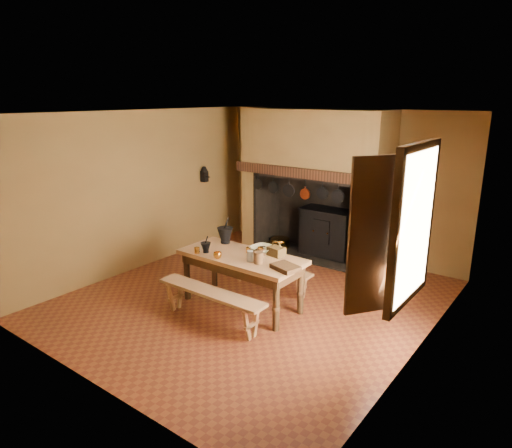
{
  "coord_description": "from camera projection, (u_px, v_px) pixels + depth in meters",
  "views": [
    {
      "loc": [
        3.92,
        -5.14,
        3.04
      ],
      "look_at": [
        -0.17,
        0.3,
        1.11
      ],
      "focal_mm": 32.0,
      "sensor_mm": 36.0,
      "label": 1
    }
  ],
  "objects": [
    {
      "name": "hearth_pans",
      "position": [
        278.0,
        244.0,
        9.33
      ],
      "size": [
        0.51,
        0.62,
        0.2
      ],
      "color": "gold",
      "rests_on": "floor"
    },
    {
      "name": "bench_back",
      "position": [
        270.0,
        272.0,
        7.3
      ],
      "size": [
        1.47,
        0.26,
        0.41
      ],
      "color": "#A2774A",
      "rests_on": "floor"
    },
    {
      "name": "back_wall",
      "position": [
        339.0,
        183.0,
        8.78
      ],
      "size": [
        5.0,
        0.02,
        2.8
      ],
      "primitive_type": "cube",
      "color": "olive",
      "rests_on": "floor"
    },
    {
      "name": "work_table",
      "position": [
        242.0,
        263.0,
        6.65
      ],
      "size": [
        1.86,
        0.83,
        0.81
      ],
      "color": "#A2774A",
      "rests_on": "floor"
    },
    {
      "name": "wicker_basket",
      "position": [
        276.0,
        251.0,
        6.56
      ],
      "size": [
        0.26,
        0.21,
        0.23
      ],
      "rotation": [
        0.0,
        0.0,
        -0.18
      ],
      "color": "#4A3316",
      "rests_on": "work_table"
    },
    {
      "name": "brass_cup",
      "position": [
        218.0,
        255.0,
        6.45
      ],
      "size": [
        0.15,
        0.15,
        0.09
      ],
      "primitive_type": "imported",
      "rotation": [
        0.0,
        0.0,
        -0.37
      ],
      "color": "gold",
      "rests_on": "work_table"
    },
    {
      "name": "chimney_breast",
      "position": [
        315.0,
        163.0,
        8.5
      ],
      "size": [
        2.95,
        0.96,
        2.8
      ],
      "color": "olive",
      "rests_on": "floor"
    },
    {
      "name": "wooden_tray",
      "position": [
        286.0,
        267.0,
        6.04
      ],
      "size": [
        0.42,
        0.35,
        0.06
      ],
      "primitive_type": "cube",
      "rotation": [
        0.0,
        0.0,
        -0.28
      ],
      "color": "#381F12",
      "rests_on": "work_table"
    },
    {
      "name": "wall_right",
      "position": [
        426.0,
        244.0,
        5.22
      ],
      "size": [
        0.02,
        5.5,
        2.8
      ],
      "primitive_type": "cube",
      "color": "olive",
      "rests_on": "floor"
    },
    {
      "name": "iron_range",
      "position": [
        328.0,
        232.0,
        8.82
      ],
      "size": [
        1.12,
        0.55,
        1.6
      ],
      "color": "black",
      "rests_on": "floor"
    },
    {
      "name": "brass_mug_a",
      "position": [
        197.0,
        250.0,
        6.67
      ],
      "size": [
        0.1,
        0.1,
        0.09
      ],
      "primitive_type": "cylinder",
      "rotation": [
        0.0,
        0.0,
        -0.4
      ],
      "color": "gold",
      "rests_on": "work_table"
    },
    {
      "name": "coffee_grinder",
      "position": [
        260.0,
        252.0,
        6.56
      ],
      "size": [
        0.14,
        0.1,
        0.16
      ],
      "rotation": [
        0.0,
        0.0,
        0.0
      ],
      "color": "#381F12",
      "rests_on": "work_table"
    },
    {
      "name": "onion_string",
      "position": [
        367.0,
        203.0,
        7.48
      ],
      "size": [
        0.12,
        0.1,
        0.46
      ],
      "primitive_type": null,
      "color": "#92541A",
      "rests_on": "chimney_breast"
    },
    {
      "name": "mixing_bowl",
      "position": [
        263.0,
        249.0,
        6.71
      ],
      "size": [
        0.39,
        0.39,
        0.09
      ],
      "primitive_type": "imported",
      "rotation": [
        0.0,
        0.0,
        -0.1
      ],
      "color": "beige",
      "rests_on": "work_table"
    },
    {
      "name": "hanging_pans",
      "position": [
        298.0,
        191.0,
        8.26
      ],
      "size": [
        1.92,
        0.29,
        0.27
      ],
      "color": "black",
      "rests_on": "chimney_breast"
    },
    {
      "name": "brass_mug_b",
      "position": [
        248.0,
        250.0,
        6.69
      ],
      "size": [
        0.09,
        0.09,
        0.08
      ],
      "primitive_type": "cylinder",
      "rotation": [
        0.0,
        0.0,
        -0.22
      ],
      "color": "gold",
      "rests_on": "work_table"
    },
    {
      "name": "glass_jar",
      "position": [
        250.0,
        256.0,
        6.34
      ],
      "size": [
        0.11,
        0.11,
        0.15
      ],
      "primitive_type": "cylinder",
      "rotation": [
        0.0,
        0.0,
        -0.24
      ],
      "color": "beige",
      "rests_on": "work_table"
    },
    {
      "name": "mortar_small",
      "position": [
        206.0,
        247.0,
        6.69
      ],
      "size": [
        0.15,
        0.15,
        0.26
      ],
      "rotation": [
        0.0,
        0.0,
        0.21
      ],
      "color": "black",
      "rests_on": "work_table"
    },
    {
      "name": "floor",
      "position": [
        253.0,
        299.0,
        7.05
      ],
      "size": [
        5.5,
        5.5,
        0.0
      ],
      "primitive_type": "plane",
      "color": "brown",
      "rests_on": "ground"
    },
    {
      "name": "herb_bunch",
      "position": [
        378.0,
        202.0,
        7.36
      ],
      "size": [
        0.2,
        0.2,
        0.35
      ],
      "primitive_type": "cone",
      "rotation": [
        3.14,
        0.0,
        0.0
      ],
      "color": "#4D592A",
      "rests_on": "chimney_breast"
    },
    {
      "name": "wall_left",
      "position": [
        141.0,
        191.0,
        8.11
      ],
      "size": [
        0.02,
        5.5,
        2.8
      ],
      "primitive_type": "cube",
      "color": "olive",
      "rests_on": "floor"
    },
    {
      "name": "wall_front",
      "position": [
        86.0,
        265.0,
        4.55
      ],
      "size": [
        5.0,
        0.02,
        2.8
      ],
      "primitive_type": "cube",
      "color": "olive",
      "rests_on": "floor"
    },
    {
      "name": "window",
      "position": [
        403.0,
        224.0,
        4.92
      ],
      "size": [
        0.39,
        1.75,
        1.76
      ],
      "color": "white",
      "rests_on": "wall_right"
    },
    {
      "name": "stoneware_crock",
      "position": [
        259.0,
        258.0,
        6.26
      ],
      "size": [
        0.17,
        0.17,
        0.17
      ],
      "primitive_type": "cylinder",
      "rotation": [
        0.0,
        0.0,
        0.3
      ],
      "color": "#52341E",
      "rests_on": "work_table"
    },
    {
      "name": "wall_coffee_mill",
      "position": [
        204.0,
        173.0,
        9.22
      ],
      "size": [
        0.23,
        0.16,
        0.31
      ],
      "color": "black",
      "rests_on": "wall_left"
    },
    {
      "name": "ceiling",
      "position": [
        253.0,
        113.0,
        6.28
      ],
      "size": [
        5.5,
        5.5,
        0.0
      ],
      "primitive_type": "plane",
      "rotation": [
        3.14,
        0.0,
        0.0
      ],
      "color": "silver",
      "rests_on": "back_wall"
    },
    {
      "name": "bench_front",
      "position": [
        211.0,
        299.0,
        6.21
      ],
      "size": [
        1.72,
        0.3,
        0.48
      ],
      "color": "#A2774A",
      "rests_on": "floor"
    },
    {
      "name": "mortar_large",
      "position": [
        225.0,
        234.0,
        7.1
      ],
      "size": [
        0.25,
        0.25,
        0.42
      ],
      "rotation": [
        0.0,
        0.0,
        0.25
      ],
      "color": "black",
      "rests_on": "work_table"
    }
  ]
}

